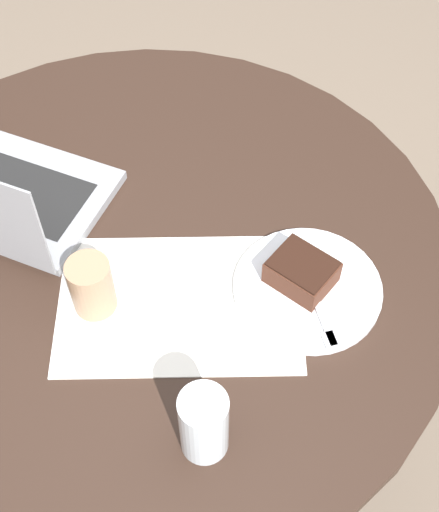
{
  "coord_description": "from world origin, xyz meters",
  "views": [
    {
      "loc": [
        -0.5,
        0.54,
        1.68
      ],
      "look_at": [
        -0.14,
        -0.04,
        0.75
      ],
      "focal_mm": 50.0,
      "sensor_mm": 36.0,
      "label": 1
    }
  ],
  "objects": [
    {
      "name": "ground_plane",
      "position": [
        0.0,
        0.0,
        0.0
      ],
      "size": [
        12.0,
        12.0,
        0.0
      ],
      "primitive_type": "plane",
      "color": "#6B5B4C"
    },
    {
      "name": "dining_table",
      "position": [
        0.0,
        0.0,
        0.58
      ],
      "size": [
        1.08,
        1.08,
        0.71
      ],
      "color": "black",
      "rests_on": "ground_plane"
    },
    {
      "name": "paper_document",
      "position": [
        -0.12,
        0.05,
        0.72
      ],
      "size": [
        0.47,
        0.43,
        0.0
      ],
      "rotation": [
        0.0,
        0.0,
        0.58
      ],
      "color": "white",
      "rests_on": "dining_table"
    },
    {
      "name": "plate",
      "position": [
        -0.28,
        -0.08,
        0.72
      ],
      "size": [
        0.24,
        0.24,
        0.01
      ],
      "color": "silver",
      "rests_on": "dining_table"
    },
    {
      "name": "cake_slice",
      "position": [
        -0.27,
        -0.09,
        0.75
      ],
      "size": [
        0.11,
        0.09,
        0.05
      ],
      "rotation": [
        0.0,
        0.0,
        6.17
      ],
      "color": "#472619",
      "rests_on": "plate"
    },
    {
      "name": "fork",
      "position": [
        -0.32,
        -0.05,
        0.73
      ],
      "size": [
        0.14,
        0.13,
        0.0
      ],
      "rotation": [
        0.0,
        0.0,
        8.67
      ],
      "color": "silver",
      "rests_on": "plate"
    },
    {
      "name": "coffee_glass",
      "position": [
        -0.01,
        0.12,
        0.77
      ],
      "size": [
        0.07,
        0.07,
        0.1
      ],
      "color": "#997556",
      "rests_on": "dining_table"
    },
    {
      "name": "water_glass",
      "position": [
        -0.28,
        0.22,
        0.78
      ],
      "size": [
        0.07,
        0.07,
        0.13
      ],
      "color": "silver",
      "rests_on": "dining_table"
    }
  ]
}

